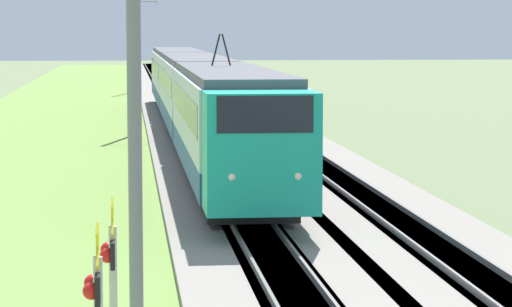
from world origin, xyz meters
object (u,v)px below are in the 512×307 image
Objects in this scene: passenger_train at (194,91)px; crossing_signal_aux at (112,291)px; catenary_mast_near at (138,102)px; catenary_mast_mid at (130,50)px; catenary_mast_far at (128,41)px.

passenger_train reaches higher than crossing_signal_aux.
catenary_mast_mid is at bearing 0.00° from catenary_mast_near.
catenary_mast_near is at bearing -98.01° from crossing_signal_aux.
passenger_train is at bearing -128.76° from catenary_mast_mid.
passenger_train is 6.94× the size of catenary_mast_mid.
catenary_mast_mid is (43.73, -0.40, 2.46)m from crossing_signal_aux.
catenary_mast_far is (84.59, -0.40, 2.54)m from crossing_signal_aux.
catenary_mast_mid reaches higher than catenary_mast_near.
catenary_mast_near reaches higher than passenger_train.
catenary_mast_near is at bearing -4.47° from passenger_train.
crossing_signal_aux is 0.37× the size of catenary_mast_mid.
catenary_mast_near reaches higher than crossing_signal_aux.
catenary_mast_far is (40.86, 0.00, 0.08)m from catenary_mast_mid.
crossing_signal_aux is 3.72m from catenary_mast_near.
crossing_signal_aux is (-41.31, 3.41, -0.56)m from passenger_train.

